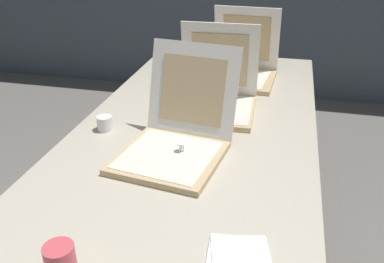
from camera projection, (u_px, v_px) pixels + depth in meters
The scene contains 8 objects.
table at pixel (196, 138), 1.68m from camera, with size 0.94×2.07×0.74m.
pizza_box_front at pixel (175, 141), 1.44m from camera, with size 0.39×0.47×0.35m.
pizza_box_middle at pixel (215, 98), 1.79m from camera, with size 0.35×0.35×0.36m.
pizza_box_back at pixel (242, 70), 2.13m from camera, with size 0.35×0.36×0.35m.
cup_white_near_center at pixel (105, 123), 1.62m from camera, with size 0.06×0.06×0.06m, color white.
cup_white_far at pixel (161, 84), 2.01m from camera, with size 0.06×0.06×0.06m, color white.
cup_printed_front at pixel (61, 262), 0.94m from camera, with size 0.07×0.07×0.09m, color #D14C56.
napkin_pile at pixel (236, 255), 1.02m from camera, with size 0.17×0.17×0.01m.
Camera 1 is at (0.33, -0.88, 1.47)m, focal length 38.84 mm.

